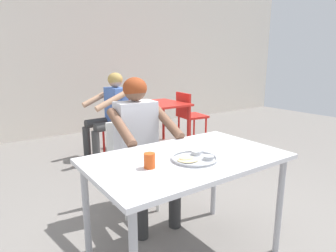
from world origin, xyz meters
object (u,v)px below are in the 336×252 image
(thali_tray, at_px, (195,158))
(patron_background, at_px, (110,108))
(table_background_red, at_px, (158,109))
(table_foreground, at_px, (187,167))
(chair_foreground, at_px, (131,158))
(diner_foreground, at_px, (140,137))
(chair_red_right, at_px, (189,113))
(chair_red_left, at_px, (122,122))
(drinking_cup, at_px, (149,160))

(thali_tray, distance_m, patron_background, 2.42)
(table_background_red, bearing_deg, table_foreground, -119.08)
(chair_foreground, xyz_separation_m, diner_foreground, (-0.01, -0.21, 0.25))
(diner_foreground, height_order, chair_red_right, diner_foreground)
(thali_tray, relative_size, diner_foreground, 0.24)
(thali_tray, bearing_deg, table_background_red, 61.70)
(table_foreground, xyz_separation_m, chair_red_left, (0.66, 2.30, -0.19))
(table_background_red, bearing_deg, thali_tray, -118.30)
(table_background_red, bearing_deg, patron_background, -179.61)
(chair_red_left, height_order, chair_red_right, chair_red_right)
(chair_foreground, height_order, diner_foreground, diner_foreground)
(chair_red_left, xyz_separation_m, patron_background, (-0.17, -0.01, 0.23))
(drinking_cup, distance_m, chair_red_right, 3.16)
(table_background_red, height_order, chair_red_left, chair_red_left)
(diner_foreground, height_order, patron_background, diner_foreground)
(chair_foreground, bearing_deg, table_foreground, -93.47)
(table_foreground, height_order, table_background_red, table_foreground)
(chair_foreground, bearing_deg, patron_background, 72.96)
(table_foreground, distance_m, patron_background, 2.34)
(thali_tray, height_order, chair_foreground, chair_foreground)
(table_foreground, xyz_separation_m, thali_tray, (-0.00, -0.08, 0.09))
(chair_foreground, bearing_deg, chair_red_left, 66.83)
(table_background_red, bearing_deg, chair_red_right, -3.49)
(drinking_cup, xyz_separation_m, chair_red_left, (0.96, 2.33, -0.31))
(drinking_cup, xyz_separation_m, diner_foreground, (0.34, 0.71, -0.07))
(chair_red_right, height_order, patron_background, patron_background)
(table_foreground, height_order, chair_red_left, chair_red_left)
(thali_tray, height_order, patron_background, patron_background)
(table_background_red, relative_size, patron_background, 0.67)
(diner_foreground, distance_m, chair_red_left, 1.75)
(patron_background, bearing_deg, table_background_red, 0.39)
(thali_tray, relative_size, patron_background, 0.24)
(table_foreground, relative_size, chair_red_left, 1.52)
(patron_background, bearing_deg, chair_foreground, -107.04)
(thali_tray, xyz_separation_m, diner_foreground, (0.04, 0.76, -0.04))
(drinking_cup, xyz_separation_m, table_background_red, (1.58, 2.33, -0.18))
(table_background_red, relative_size, chair_red_right, 0.96)
(chair_foreground, xyz_separation_m, table_background_red, (1.22, 1.41, 0.15))
(diner_foreground, bearing_deg, table_foreground, -93.53)
(diner_foreground, relative_size, table_background_red, 1.52)
(thali_tray, xyz_separation_m, chair_red_left, (0.66, 2.38, -0.28))
(chair_red_right, bearing_deg, thali_tray, -128.30)
(chair_red_left, distance_m, chair_red_right, 1.19)
(table_foreground, relative_size, table_background_red, 1.58)
(patron_background, bearing_deg, diner_foreground, -105.30)
(drinking_cup, relative_size, table_background_red, 0.11)
(thali_tray, xyz_separation_m, chair_foreground, (0.06, 0.97, -0.29))
(chair_foreground, relative_size, table_background_red, 1.00)
(table_foreground, bearing_deg, diner_foreground, 86.47)
(chair_foreground, height_order, patron_background, patron_background)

